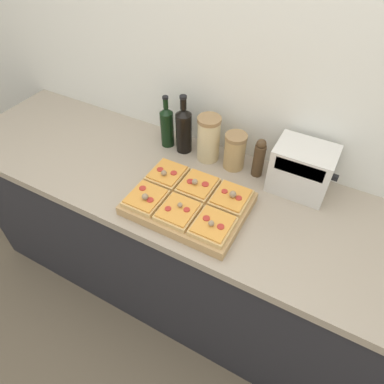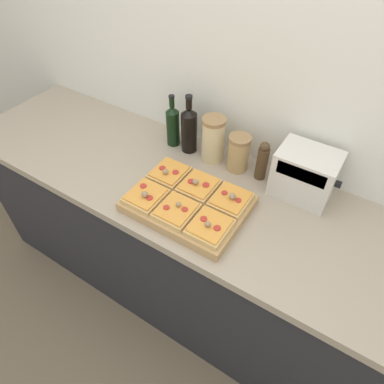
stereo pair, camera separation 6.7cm
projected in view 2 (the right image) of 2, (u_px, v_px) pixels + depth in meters
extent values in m
plane|color=brown|center=(177.00, 342.00, 1.89)|extent=(12.00, 12.00, 0.00)
cube|color=silver|center=(259.00, 81.00, 1.41)|extent=(6.00, 0.06, 2.50)
cube|color=#232328|center=(209.00, 257.00, 1.78)|extent=(2.60, 0.64, 0.84)
cube|color=gray|center=(212.00, 198.00, 1.47)|extent=(2.63, 0.67, 0.04)
cube|color=tan|center=(188.00, 203.00, 1.39)|extent=(0.47, 0.35, 0.04)
cube|color=tan|center=(169.00, 173.00, 1.48)|extent=(0.14, 0.15, 0.02)
cube|color=orange|center=(169.00, 171.00, 1.47)|extent=(0.13, 0.14, 0.01)
cylinder|color=#AD2D23|center=(162.00, 168.00, 1.47)|extent=(0.03, 0.03, 0.00)
cylinder|color=#AD2D23|center=(176.00, 172.00, 1.45)|extent=(0.03, 0.03, 0.00)
sphere|color=#937A5B|center=(166.00, 172.00, 1.44)|extent=(0.02, 0.02, 0.02)
cube|color=tan|center=(199.00, 186.00, 1.42)|extent=(0.14, 0.15, 0.02)
cube|color=orange|center=(199.00, 184.00, 1.41)|extent=(0.13, 0.14, 0.01)
cylinder|color=#AD2D23|center=(191.00, 181.00, 1.41)|extent=(0.03, 0.03, 0.00)
cylinder|color=#AD2D23|center=(206.00, 185.00, 1.40)|extent=(0.03, 0.03, 0.00)
sphere|color=#937A5B|center=(196.00, 182.00, 1.40)|extent=(0.02, 0.02, 0.02)
cube|color=tan|center=(231.00, 200.00, 1.36)|extent=(0.14, 0.15, 0.02)
cube|color=orange|center=(231.00, 198.00, 1.35)|extent=(0.13, 0.14, 0.01)
cylinder|color=#AD2D23|center=(224.00, 193.00, 1.37)|extent=(0.03, 0.03, 0.00)
cylinder|color=#AD2D23|center=(238.00, 200.00, 1.34)|extent=(0.03, 0.03, 0.00)
sphere|color=#937A5B|center=(232.00, 196.00, 1.34)|extent=(0.03, 0.03, 0.03)
cube|color=tan|center=(146.00, 196.00, 1.38)|extent=(0.14, 0.15, 0.02)
cube|color=orange|center=(145.00, 194.00, 1.37)|extent=(0.13, 0.14, 0.01)
cylinder|color=#AD2D23|center=(143.00, 186.00, 1.39)|extent=(0.03, 0.03, 0.00)
cylinder|color=#AD2D23|center=(150.00, 198.00, 1.35)|extent=(0.03, 0.03, 0.00)
sphere|color=#937A5B|center=(145.00, 194.00, 1.34)|extent=(0.03, 0.03, 0.03)
cube|color=tan|center=(176.00, 211.00, 1.32)|extent=(0.14, 0.15, 0.02)
cube|color=orange|center=(176.00, 209.00, 1.31)|extent=(0.13, 0.14, 0.01)
cylinder|color=#AD2D23|center=(166.00, 207.00, 1.31)|extent=(0.02, 0.02, 0.00)
cylinder|color=#AD2D23|center=(185.00, 209.00, 1.30)|extent=(0.02, 0.02, 0.00)
sphere|color=#937A5B|center=(179.00, 204.00, 1.31)|extent=(0.02, 0.02, 0.02)
cube|color=tan|center=(210.00, 227.00, 1.27)|extent=(0.14, 0.15, 0.02)
cube|color=orange|center=(210.00, 225.00, 1.26)|extent=(0.13, 0.14, 0.01)
cylinder|color=#AD2D23|center=(204.00, 219.00, 1.27)|extent=(0.03, 0.03, 0.00)
cylinder|color=#AD2D23|center=(217.00, 228.00, 1.24)|extent=(0.03, 0.03, 0.00)
sphere|color=#937A5B|center=(208.00, 224.00, 1.24)|extent=(0.02, 0.02, 0.02)
cylinder|color=black|center=(173.00, 128.00, 1.65)|extent=(0.06, 0.06, 0.18)
cone|color=black|center=(172.00, 110.00, 1.58)|extent=(0.06, 0.06, 0.03)
cylinder|color=black|center=(172.00, 102.00, 1.56)|extent=(0.02, 0.02, 0.05)
cylinder|color=black|center=(172.00, 97.00, 1.54)|extent=(0.03, 0.03, 0.01)
cylinder|color=black|center=(189.00, 133.00, 1.61)|extent=(0.08, 0.08, 0.20)
cone|color=black|center=(189.00, 112.00, 1.53)|extent=(0.08, 0.08, 0.03)
cylinder|color=black|center=(189.00, 103.00, 1.50)|extent=(0.03, 0.03, 0.05)
cylinder|color=black|center=(189.00, 97.00, 1.48)|extent=(0.03, 0.03, 0.01)
cylinder|color=beige|center=(213.00, 141.00, 1.56)|extent=(0.10, 0.10, 0.20)
cylinder|color=#937047|center=(214.00, 120.00, 1.48)|extent=(0.11, 0.11, 0.02)
cylinder|color=tan|center=(238.00, 155.00, 1.53)|extent=(0.10, 0.10, 0.16)
cylinder|color=#937047|center=(240.00, 139.00, 1.47)|extent=(0.10, 0.10, 0.02)
cylinder|color=#47331E|center=(262.00, 163.00, 1.48)|extent=(0.05, 0.05, 0.16)
sphere|color=#47331E|center=(265.00, 147.00, 1.42)|extent=(0.04, 0.04, 0.04)
cube|color=beige|center=(305.00, 174.00, 1.39)|extent=(0.24, 0.18, 0.21)
cube|color=black|center=(301.00, 174.00, 1.30)|extent=(0.19, 0.01, 0.06)
cube|color=black|center=(338.00, 184.00, 1.33)|extent=(0.02, 0.02, 0.02)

